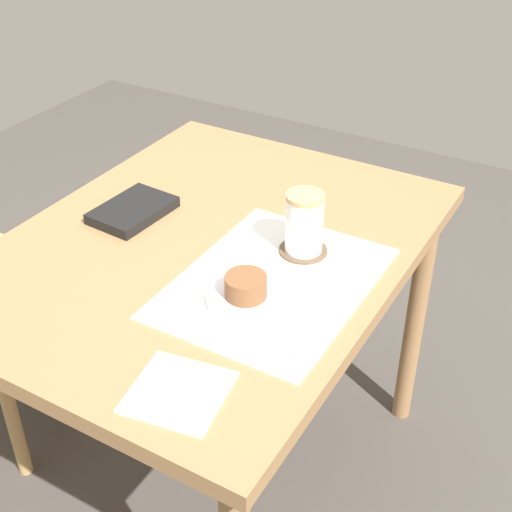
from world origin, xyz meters
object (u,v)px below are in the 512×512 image
at_px(dining_table, 210,277).
at_px(small_book, 133,210).
at_px(pastry_plate, 246,298).
at_px(pastry, 246,286).
at_px(coffee_mug, 305,222).

relative_size(dining_table, small_book, 5.68).
height_order(pastry_plate, small_book, small_book).
bearing_deg(dining_table, pastry, -128.30).
xyz_separation_m(dining_table, small_book, (0.01, 0.21, 0.10)).
bearing_deg(pastry, dining_table, 51.70).
bearing_deg(pastry, coffee_mug, -4.70).
relative_size(coffee_mug, small_book, 0.71).
distance_m(dining_table, small_book, 0.23).
relative_size(dining_table, pastry_plate, 6.86).
relative_size(pastry, coffee_mug, 0.62).
bearing_deg(pastry_plate, small_book, 68.87).
distance_m(dining_table, coffee_mug, 0.26).
distance_m(coffee_mug, small_book, 0.41).
height_order(coffee_mug, small_book, coffee_mug).
relative_size(pastry_plate, coffee_mug, 1.16).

